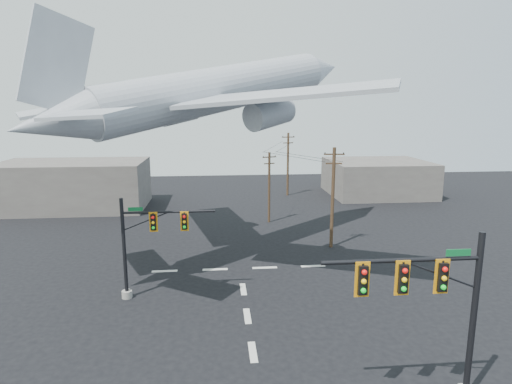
{
  "coord_description": "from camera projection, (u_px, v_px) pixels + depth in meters",
  "views": [
    {
      "loc": [
        -1.75,
        -20.55,
        12.83
      ],
      "look_at": [
        0.64,
        5.0,
        7.69
      ],
      "focal_mm": 30.0,
      "sensor_mm": 36.0,
      "label": 1
    }
  ],
  "objects": [
    {
      "name": "utility_pole_c",
      "position": [
        288.0,
        163.0,
        62.07
      ],
      "size": [
        1.87,
        0.36,
        9.15
      ],
      "rotation": [
        0.0,
        0.0,
        0.13
      ],
      "color": "#4D3621",
      "rests_on": "ground"
    },
    {
      "name": "signal_mast_far",
      "position": [
        144.0,
        245.0,
        28.58
      ],
      "size": [
        6.44,
        0.77,
        6.97
      ],
      "color": "gray",
      "rests_on": "ground"
    },
    {
      "name": "building_right",
      "position": [
        377.0,
        178.0,
        63.31
      ],
      "size": [
        14.0,
        12.0,
        5.0
      ],
      "primitive_type": "cube",
      "color": "#645E58",
      "rests_on": "ground"
    },
    {
      "name": "airliner",
      "position": [
        221.0,
        91.0,
        34.5
      ],
      "size": [
        28.12,
        26.5,
        8.86
      ],
      "rotation": [
        0.0,
        -0.17,
        0.7
      ],
      "color": "#A9AEB5"
    },
    {
      "name": "signal_mast_near",
      "position": [
        437.0,
        311.0,
        17.96
      ],
      "size": [
        7.12,
        0.86,
        7.79
      ],
      "color": "gray",
      "rests_on": "ground"
    },
    {
      "name": "ground",
      "position": [
        253.0,
        352.0,
        22.75
      ],
      "size": [
        120.0,
        120.0,
        0.0
      ],
      "primitive_type": "plane",
      "color": "black",
      "rests_on": "ground"
    },
    {
      "name": "utility_pole_a",
      "position": [
        333.0,
        196.0,
        38.83
      ],
      "size": [
        1.86,
        0.37,
        9.28
      ],
      "rotation": [
        0.0,
        0.0,
        -0.13
      ],
      "color": "#4D3621",
      "rests_on": "ground"
    },
    {
      "name": "building_left",
      "position": [
        73.0,
        185.0,
        54.5
      ],
      "size": [
        18.0,
        10.0,
        6.0
      ],
      "primitive_type": "cube",
      "color": "#645E58",
      "rests_on": "ground"
    },
    {
      "name": "utility_pole_b",
      "position": [
        269.0,
        186.0,
        47.55
      ],
      "size": [
        1.56,
        0.58,
        7.92
      ],
      "rotation": [
        0.0,
        0.0,
        0.31
      ],
      "color": "#4D3621",
      "rests_on": "ground"
    },
    {
      "name": "lane_markings",
      "position": [
        246.0,
        306.0,
        27.95
      ],
      "size": [
        14.0,
        21.2,
        0.01
      ],
      "color": "beige",
      "rests_on": "ground"
    },
    {
      "name": "power_lines",
      "position": [
        286.0,
        150.0,
        49.44
      ],
      "size": [
        6.24,
        23.82,
        0.09
      ],
      "color": "black"
    }
  ]
}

